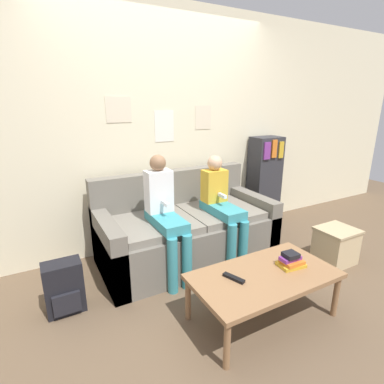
{
  "coord_description": "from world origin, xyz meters",
  "views": [
    {
      "loc": [
        -1.33,
        -2.02,
        1.61
      ],
      "look_at": [
        0.0,
        0.42,
        0.77
      ],
      "focal_mm": 28.0,
      "sensor_mm": 36.0,
      "label": 1
    }
  ],
  "objects_px": {
    "backpack": "(64,288)",
    "tv_remote": "(234,278)",
    "person_right": "(222,205)",
    "bookshelf": "(264,181)",
    "storage_box": "(336,245)",
    "person_left": "(165,212)",
    "couch": "(186,231)",
    "coffee_table": "(264,278)"
  },
  "relations": [
    {
      "from": "bookshelf",
      "to": "storage_box",
      "type": "bearing_deg",
      "value": -92.54
    },
    {
      "from": "couch",
      "to": "person_left",
      "type": "distance_m",
      "value": 0.51
    },
    {
      "from": "person_left",
      "to": "bookshelf",
      "type": "xyz_separation_m",
      "value": [
        1.68,
        0.55,
        -0.05
      ]
    },
    {
      "from": "storage_box",
      "to": "couch",
      "type": "bearing_deg",
      "value": 147.38
    },
    {
      "from": "storage_box",
      "to": "backpack",
      "type": "relative_size",
      "value": 0.88
    },
    {
      "from": "coffee_table",
      "to": "person_left",
      "type": "xyz_separation_m",
      "value": [
        -0.4,
        0.91,
        0.29
      ]
    },
    {
      "from": "person_right",
      "to": "tv_remote",
      "type": "height_order",
      "value": "person_right"
    },
    {
      "from": "storage_box",
      "to": "tv_remote",
      "type": "bearing_deg",
      "value": -171.1
    },
    {
      "from": "backpack",
      "to": "tv_remote",
      "type": "bearing_deg",
      "value": -34.93
    },
    {
      "from": "bookshelf",
      "to": "person_right",
      "type": "bearing_deg",
      "value": -151.97
    },
    {
      "from": "coffee_table",
      "to": "storage_box",
      "type": "relative_size",
      "value": 2.94
    },
    {
      "from": "coffee_table",
      "to": "person_left",
      "type": "bearing_deg",
      "value": 113.59
    },
    {
      "from": "person_left",
      "to": "bookshelf",
      "type": "distance_m",
      "value": 1.77
    },
    {
      "from": "coffee_table",
      "to": "tv_remote",
      "type": "bearing_deg",
      "value": 167.9
    },
    {
      "from": "person_left",
      "to": "person_right",
      "type": "distance_m",
      "value": 0.62
    },
    {
      "from": "person_right",
      "to": "coffee_table",
      "type": "bearing_deg",
      "value": -103.8
    },
    {
      "from": "person_left",
      "to": "person_right",
      "type": "bearing_deg",
      "value": -0.83
    },
    {
      "from": "person_right",
      "to": "backpack",
      "type": "height_order",
      "value": "person_right"
    },
    {
      "from": "backpack",
      "to": "storage_box",
      "type": "bearing_deg",
      "value": -11.58
    },
    {
      "from": "coffee_table",
      "to": "person_right",
      "type": "relative_size",
      "value": 1.01
    },
    {
      "from": "coffee_table",
      "to": "tv_remote",
      "type": "height_order",
      "value": "tv_remote"
    },
    {
      "from": "couch",
      "to": "backpack",
      "type": "xyz_separation_m",
      "value": [
        -1.24,
        -0.31,
        -0.09
      ]
    },
    {
      "from": "tv_remote",
      "to": "storage_box",
      "type": "xyz_separation_m",
      "value": [
        1.47,
        0.23,
        -0.2
      ]
    },
    {
      "from": "couch",
      "to": "storage_box",
      "type": "height_order",
      "value": "couch"
    },
    {
      "from": "coffee_table",
      "to": "bookshelf",
      "type": "height_order",
      "value": "bookshelf"
    },
    {
      "from": "storage_box",
      "to": "backpack",
      "type": "distance_m",
      "value": 2.6
    },
    {
      "from": "person_right",
      "to": "storage_box",
      "type": "bearing_deg",
      "value": -31.63
    },
    {
      "from": "bookshelf",
      "to": "backpack",
      "type": "xyz_separation_m",
      "value": [
        -2.6,
        -0.66,
        -0.38
      ]
    },
    {
      "from": "tv_remote",
      "to": "bookshelf",
      "type": "relative_size",
      "value": 0.15
    },
    {
      "from": "storage_box",
      "to": "backpack",
      "type": "xyz_separation_m",
      "value": [
        -2.55,
        0.52,
        0.02
      ]
    },
    {
      "from": "storage_box",
      "to": "person_right",
      "type": "bearing_deg",
      "value": 148.37
    },
    {
      "from": "bookshelf",
      "to": "coffee_table",
      "type": "bearing_deg",
      "value": -131.13
    },
    {
      "from": "couch",
      "to": "storage_box",
      "type": "relative_size",
      "value": 4.77
    },
    {
      "from": "couch",
      "to": "person_left",
      "type": "height_order",
      "value": "person_left"
    },
    {
      "from": "coffee_table",
      "to": "storage_box",
      "type": "distance_m",
      "value": 1.27
    },
    {
      "from": "person_right",
      "to": "bookshelf",
      "type": "distance_m",
      "value": 1.2
    },
    {
      "from": "coffee_table",
      "to": "backpack",
      "type": "xyz_separation_m",
      "value": [
        -1.32,
        0.8,
        -0.13
      ]
    },
    {
      "from": "person_left",
      "to": "storage_box",
      "type": "relative_size",
      "value": 3.07
    },
    {
      "from": "coffee_table",
      "to": "tv_remote",
      "type": "xyz_separation_m",
      "value": [
        -0.24,
        0.05,
        0.05
      ]
    },
    {
      "from": "couch",
      "to": "tv_remote",
      "type": "xyz_separation_m",
      "value": [
        -0.16,
        -1.07,
        0.09
      ]
    },
    {
      "from": "coffee_table",
      "to": "bookshelf",
      "type": "bearing_deg",
      "value": 48.87
    },
    {
      "from": "person_left",
      "to": "tv_remote",
      "type": "height_order",
      "value": "person_left"
    }
  ]
}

